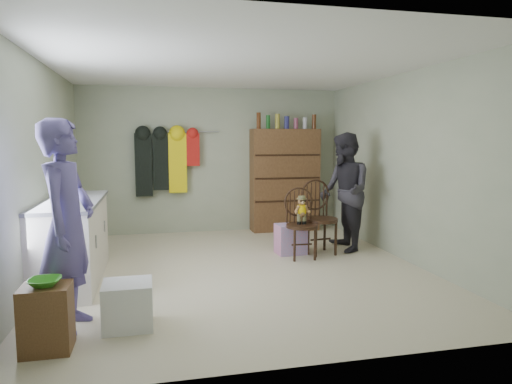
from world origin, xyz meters
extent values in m
plane|color=beige|center=(0.00, 0.00, 0.00)|extent=(5.00, 5.00, 0.00)
plane|color=#A9AF93|center=(0.00, 2.50, 1.25)|extent=(4.50, 0.00, 4.50)
plane|color=#A9AF93|center=(-2.25, 0.00, 1.25)|extent=(0.00, 5.00, 5.00)
plane|color=#A9AF93|center=(2.25, 0.00, 1.25)|extent=(0.00, 5.00, 5.00)
plane|color=white|center=(0.00, 0.00, 2.50)|extent=(5.00, 5.00, 0.00)
cube|color=silver|center=(-1.95, 0.00, 0.45)|extent=(0.60, 1.80, 0.90)
cube|color=slate|center=(-1.95, 0.00, 0.92)|extent=(0.64, 1.86, 0.04)
cylinder|color=#99999E|center=(-1.64, -0.45, 0.54)|extent=(0.02, 0.02, 0.14)
cylinder|color=#99999E|center=(-1.64, 0.45, 0.54)|extent=(0.02, 0.02, 0.14)
cube|color=brown|center=(-1.86, -1.83, 0.26)|extent=(0.36, 0.31, 0.52)
imported|color=green|center=(-1.86, -1.83, 0.55)|extent=(0.24, 0.24, 0.06)
cube|color=white|center=(-1.27, -1.50, 0.20)|extent=(0.42, 0.40, 0.40)
cylinder|color=#362012|center=(0.93, 0.36, 0.45)|extent=(0.44, 0.44, 0.04)
cylinder|color=#362012|center=(0.78, 0.22, 0.21)|extent=(0.03, 0.03, 0.43)
cylinder|color=#362012|center=(1.07, 0.22, 0.21)|extent=(0.03, 0.03, 0.43)
cylinder|color=#362012|center=(0.79, 0.52, 0.21)|extent=(0.03, 0.03, 0.43)
cylinder|color=#362012|center=(1.07, 0.51, 0.21)|extent=(0.03, 0.03, 0.43)
torus|color=#362012|center=(0.93, 0.53, 0.76)|extent=(0.42, 0.04, 0.42)
cylinder|color=#362012|center=(0.76, 0.53, 0.61)|extent=(0.03, 0.03, 0.29)
cylinder|color=#362012|center=(1.10, 0.52, 0.61)|extent=(0.03, 0.03, 0.29)
cylinder|color=yellow|center=(0.93, 0.38, 0.68)|extent=(0.12, 0.12, 0.12)
cylinder|color=#475128|center=(0.93, 0.38, 0.56)|extent=(0.07, 0.07, 0.18)
sphere|color=#9E7042|center=(0.93, 0.38, 0.79)|extent=(0.11, 0.11, 0.11)
cylinder|color=#475128|center=(0.93, 0.38, 0.84)|extent=(0.10, 0.10, 0.04)
cube|color=black|center=(0.93, 0.33, 0.79)|extent=(0.08, 0.01, 0.02)
cylinder|color=#362012|center=(1.27, 0.54, 0.49)|extent=(0.52, 0.52, 0.05)
cylinder|color=#362012|center=(1.13, 0.37, 0.23)|extent=(0.04, 0.04, 0.47)
cylinder|color=#362012|center=(1.44, 0.41, 0.23)|extent=(0.04, 0.04, 0.47)
cylinder|color=#362012|center=(1.09, 0.69, 0.23)|extent=(0.04, 0.04, 0.47)
cylinder|color=#362012|center=(1.40, 0.72, 0.23)|extent=(0.04, 0.04, 0.47)
torus|color=#362012|center=(1.25, 0.73, 0.82)|extent=(0.45, 0.09, 0.45)
cylinder|color=#362012|center=(1.06, 0.69, 0.67)|extent=(0.03, 0.03, 0.31)
cylinder|color=#362012|center=(1.43, 0.74, 0.67)|extent=(0.03, 0.03, 0.31)
cube|color=pink|center=(0.85, 0.64, 0.21)|extent=(0.42, 0.34, 0.42)
imported|color=#5F5399|center=(-1.75, -1.39, 0.90)|extent=(0.56, 0.73, 1.80)
imported|color=#2D2B33|center=(1.67, 0.66, 0.86)|extent=(0.71, 0.88, 1.72)
cube|color=brown|center=(1.25, 2.30, 0.90)|extent=(1.20, 0.38, 1.80)
cube|color=#362012|center=(1.25, 2.11, 0.55)|extent=(1.16, 0.02, 0.03)
cube|color=#362012|center=(1.25, 2.11, 0.95)|extent=(1.16, 0.02, 0.03)
cube|color=#362012|center=(1.25, 2.11, 1.35)|extent=(1.16, 0.02, 0.03)
cylinder|color=#592D14|center=(0.75, 2.20, 1.94)|extent=(0.07, 0.07, 0.27)
cylinder|color=#19591E|center=(0.92, 2.20, 1.92)|extent=(0.07, 0.07, 0.23)
cylinder|color=#A59933|center=(1.08, 2.20, 1.93)|extent=(0.08, 0.08, 0.26)
cylinder|color=navy|center=(1.25, 2.20, 1.91)|extent=(0.09, 0.09, 0.22)
cylinder|color=#8C3F59|center=(1.42, 2.20, 1.89)|extent=(0.08, 0.08, 0.19)
cylinder|color=#B2B2B7|center=(1.58, 2.20, 1.90)|extent=(0.08, 0.08, 0.20)
cylinder|color=#592D14|center=(1.75, 2.20, 1.93)|extent=(0.07, 0.07, 0.25)
cylinder|color=#99999E|center=(-0.40, 2.44, 1.75)|extent=(1.00, 0.02, 0.02)
cube|color=black|center=(-1.18, 2.38, 1.19)|extent=(0.28, 0.10, 1.05)
cube|color=black|center=(-0.90, 2.38, 1.25)|extent=(0.26, 0.10, 0.95)
cube|color=yellow|center=(-0.62, 2.38, 1.22)|extent=(0.30, 0.10, 1.00)
cube|color=red|center=(-0.36, 2.38, 1.44)|extent=(0.22, 0.10, 0.55)
camera|label=1|loc=(-1.03, -5.45, 1.62)|focal=32.00mm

